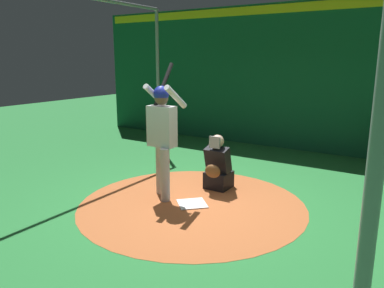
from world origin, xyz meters
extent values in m
plane|color=#287A38|center=(0.00, 0.00, 0.00)|extent=(27.37, 27.37, 0.00)
cylinder|color=#B76033|center=(0.00, 0.00, 0.00)|extent=(3.45, 3.45, 0.01)
cube|color=white|center=(0.00, 0.00, 0.01)|extent=(0.59, 0.59, 0.01)
cylinder|color=#B3B3B7|center=(0.10, -0.43, 0.42)|extent=(0.15, 0.15, 0.84)
cylinder|color=#B3B3B7|center=(-0.14, -0.70, 0.42)|extent=(0.15, 0.15, 0.84)
cube|color=silver|center=(-0.02, -0.57, 1.16)|extent=(0.22, 0.44, 0.63)
cylinder|color=silver|center=(-0.12, -0.37, 1.61)|extent=(0.51, 0.09, 0.40)
cylinder|color=silver|center=(-0.12, -0.77, 1.61)|extent=(0.51, 0.09, 0.40)
sphere|color=brown|center=(-0.02, -0.57, 1.60)|extent=(0.22, 0.22, 0.22)
sphere|color=navy|center=(-0.02, -0.57, 1.66)|extent=(0.24, 0.24, 0.24)
cylinder|color=black|center=(-0.24, -0.70, 1.75)|extent=(0.54, 0.06, 0.73)
cube|color=black|center=(-0.89, -0.02, 0.14)|extent=(0.40, 0.40, 0.29)
cube|color=black|center=(-0.85, -0.02, 0.51)|extent=(0.31, 0.40, 0.47)
sphere|color=beige|center=(-0.83, -0.02, 0.83)|extent=(0.22, 0.22, 0.22)
cube|color=gray|center=(-0.73, -0.02, 0.83)|extent=(0.03, 0.20, 0.20)
ellipsoid|color=brown|center=(-0.57, 0.04, 0.39)|extent=(0.12, 0.28, 0.22)
cube|color=#145133|center=(-4.44, 0.00, 1.73)|extent=(0.20, 11.37, 3.46)
cube|color=yellow|center=(-4.33, 0.00, 3.31)|extent=(0.03, 11.14, 0.20)
cylinder|color=gray|center=(-2.75, -2.75, 1.65)|extent=(0.08, 0.08, 3.30)
cylinder|color=gray|center=(2.75, 2.75, 1.65)|extent=(0.08, 0.08, 3.30)
camera|label=1|loc=(4.56, 2.93, 2.19)|focal=35.25mm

